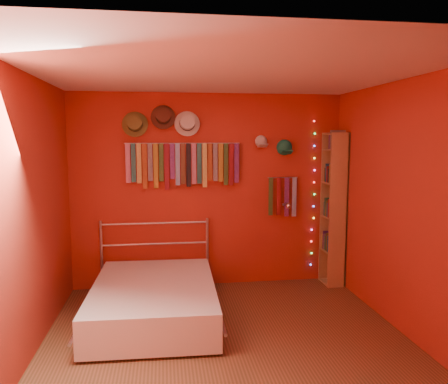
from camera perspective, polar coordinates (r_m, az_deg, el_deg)
name	(u,v)px	position (r m, az deg, el deg)	size (l,w,h in m)	color
ground	(229,345)	(4.35, 0.59, -19.31)	(3.50, 3.50, 0.00)	#50371B
back_wall	(209,191)	(5.67, -2.03, 0.17)	(3.50, 0.02, 2.50)	maroon
right_wall	(409,209)	(4.55, 22.97, -2.09)	(0.02, 3.50, 2.50)	maroon
left_wall	(25,219)	(4.08, -24.52, -3.17)	(0.02, 3.50, 2.50)	maroon
ceiling	(229,72)	(3.94, 0.64, 15.39)	(3.50, 3.50, 0.02)	white
tie_rack	(183,163)	(5.55, -5.34, 3.82)	(1.45, 0.03, 0.59)	#B5B6BA
small_tie_rack	(283,195)	(5.80, 7.68, -0.44)	(0.40, 0.03, 0.53)	#B5B6BA
fedora_olive	(135,123)	(5.51, -11.59, 8.76)	(0.32, 0.17, 0.31)	brown
fedora_brown	(163,116)	(5.51, -7.96, 9.75)	(0.30, 0.17, 0.30)	#4B281B
fedora_white	(187,123)	(5.51, -4.82, 8.99)	(0.32, 0.17, 0.31)	beige
cap_white	(261,141)	(5.69, 4.86, 6.59)	(0.17, 0.21, 0.17)	silver
cap_green	(284,148)	(5.77, 7.89, 5.77)	(0.19, 0.24, 0.19)	#197454
fairy_lights	(313,194)	(5.95, 11.59, -0.30)	(0.05, 0.02, 1.96)	#FF3333
reading_lamp	(288,206)	(5.68, 8.33, -1.76)	(0.07, 0.28, 0.08)	#B5B6BA
bookshelf	(336,208)	(5.90, 14.45, -2.07)	(0.25, 0.34, 2.00)	#9F7648
bed	(154,300)	(4.86, -9.10, -13.71)	(1.42, 1.90, 0.91)	#B5B6BA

